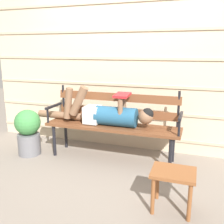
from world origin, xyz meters
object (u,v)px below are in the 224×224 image
at_px(potted_plant, 28,131).
at_px(footstool, 173,179).
at_px(park_bench, 114,120).
at_px(reclining_person, 106,114).

bearing_deg(potted_plant, footstool, -17.82).
distance_m(park_bench, reclining_person, 0.14).
xyz_separation_m(park_bench, potted_plant, (-1.15, -0.30, -0.18)).
height_order(park_bench, potted_plant, park_bench).
distance_m(footstool, potted_plant, 2.14).
relative_size(park_bench, footstool, 4.57).
bearing_deg(reclining_person, park_bench, 39.50).
relative_size(park_bench, potted_plant, 2.79).
distance_m(park_bench, potted_plant, 1.20).
xyz_separation_m(footstool, potted_plant, (-2.04, 0.65, 0.04)).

